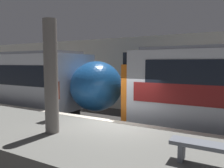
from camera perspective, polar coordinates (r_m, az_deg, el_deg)
name	(u,v)px	position (r m, az deg, el deg)	size (l,w,h in m)	color
ground_plane	(119,150)	(8.10, 1.85, -16.81)	(120.00, 120.00, 0.00)	#33302D
platform	(90,154)	(6.47, -5.89, -17.75)	(40.00, 3.63, 1.06)	slate
station_rear_barrier	(167,75)	(13.35, 14.20, 2.26)	(50.00, 0.15, 4.72)	#B2AD9E
support_pillar_near	(51,77)	(6.48, -15.65, 1.81)	(0.39, 0.39, 3.25)	slate
person_walking	(53,97)	(8.02, -15.05, -3.22)	(0.38, 0.24, 1.59)	black
platform_bench	(209,149)	(4.85, 24.09, -15.33)	(1.50, 0.40, 0.45)	slate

